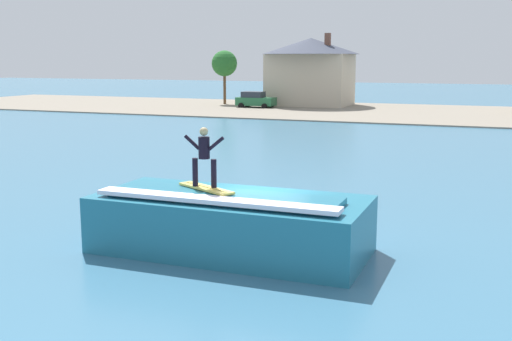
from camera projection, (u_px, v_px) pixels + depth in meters
The scene contains 8 objects.
ground_plane at pixel (260, 243), 18.71m from camera, with size 260.00×260.00×0.00m, color teal.
wave_crest at pixel (230, 223), 17.75m from camera, with size 7.73×3.42×1.80m.
surfboard at pixel (206, 188), 17.69m from camera, with size 2.07×1.37×0.06m.
surfer at pixel (204, 154), 17.56m from camera, with size 1.24×0.32×1.70m.
shoreline_bank at pixel (431, 113), 62.62m from camera, with size 120.00×23.65×0.12m.
car_near_shore at pixel (255, 100), 69.77m from camera, with size 4.28×2.27×1.86m.
house_with_chimney at pixel (310, 67), 72.32m from camera, with size 11.32×11.32×8.33m.
tree_short_bushy at pixel (224, 64), 74.05m from camera, with size 3.05×3.05×6.46m.
Camera 1 is at (6.48, -16.82, 5.45)m, focal length 43.75 mm.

